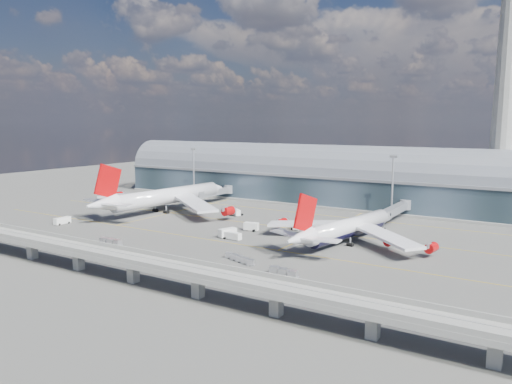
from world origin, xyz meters
The scene contains 20 objects.
ground centered at (0.00, 0.00, 0.00)m, with size 500.00×500.00×0.00m, color #474744.
taxi_lines centered at (0.00, 22.11, 0.01)m, with size 200.00×80.12×0.01m.
terminal centered at (0.00, 77.99, 11.34)m, with size 200.00×30.00×28.00m.
control_tower centered at (85.00, 83.00, 51.64)m, with size 19.00×19.00×103.00m.
guideway centered at (0.00, -55.00, 5.29)m, with size 220.00×8.50×7.20m.
floodlight_mast_left centered at (-50.00, 55.00, 13.63)m, with size 3.00×0.70×25.70m.
floodlight_mast_right centered at (50.00, 55.00, 13.63)m, with size 3.00×0.70×25.70m.
airliner_left centered at (-38.75, 20.41, 6.66)m, with size 72.80×76.53×23.31m.
airliner_right centered at (49.21, 8.99, 4.98)m, with size 57.67×60.34×19.19m.
jet_bridge_left centered at (-35.02, 53.12, 5.18)m, with size 4.40×28.00×7.25m.
jet_bridge_right centered at (52.98, 51.18, 5.18)m, with size 4.40×32.00×7.25m.
service_truck_0 centered at (-53.62, -19.70, 1.39)m, with size 2.33×6.49×2.68m.
service_truck_1 centered at (13.41, 8.87, 1.51)m, with size 5.52×3.37×2.99m.
service_truck_2 centered at (15.17, -5.82, 1.30)m, with size 7.06×2.70×2.50m.
service_truck_3 centered at (11.98, -3.88, 1.55)m, with size 4.33×6.71×3.03m.
service_truck_4 centered at (26.44, 19.37, 1.37)m, with size 3.13×5.03×2.71m.
service_truck_5 centered at (-7.39, 29.84, 1.36)m, with size 5.68×5.01×2.67m.
cargo_train_0 centered at (-13.48, -32.06, 1.00)m, with size 8.66×2.50×1.91m.
cargo_train_1 centered at (31.96, -26.40, 0.83)m, with size 11.87×5.21×1.60m.
cargo_train_2 centered at (48.62, -31.29, 0.99)m, with size 8.64×2.90×1.90m.
Camera 1 is at (107.29, -138.59, 38.82)m, focal length 35.00 mm.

